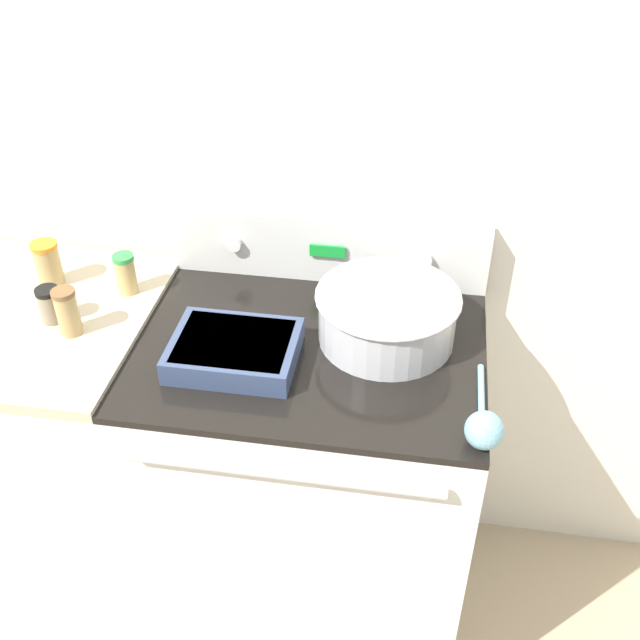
# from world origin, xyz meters

# --- Properties ---
(kitchen_wall) EXTENTS (8.00, 0.05, 2.50)m
(kitchen_wall) POSITION_xyz_m (0.00, 0.66, 1.25)
(kitchen_wall) COLOR silver
(kitchen_wall) RESTS_ON ground_plane
(stove_range) EXTENTS (0.81, 0.66, 0.95)m
(stove_range) POSITION_xyz_m (0.00, 0.31, 0.47)
(stove_range) COLOR silver
(stove_range) RESTS_ON ground_plane
(control_panel) EXTENTS (0.81, 0.07, 0.18)m
(control_panel) POSITION_xyz_m (0.00, 0.60, 1.04)
(control_panel) COLOR silver
(control_panel) RESTS_ON stove_range
(side_counter) EXTENTS (0.64, 0.63, 0.96)m
(side_counter) POSITION_xyz_m (-0.72, 0.31, 0.48)
(side_counter) COLOR silver
(side_counter) RESTS_ON ground_plane
(mixing_bowl) EXTENTS (0.33, 0.33, 0.13)m
(mixing_bowl) POSITION_xyz_m (0.17, 0.36, 1.02)
(mixing_bowl) COLOR silver
(mixing_bowl) RESTS_ON stove_range
(casserole_dish) EXTENTS (0.28, 0.22, 0.06)m
(casserole_dish) POSITION_xyz_m (-0.16, 0.23, 0.98)
(casserole_dish) COLOR #38476B
(casserole_dish) RESTS_ON stove_range
(ladle) EXTENTS (0.08, 0.27, 0.08)m
(ladle) POSITION_xyz_m (0.39, 0.06, 0.98)
(ladle) COLOR #7AB2C6
(ladle) RESTS_ON stove_range
(spice_jar_green_cap) EXTENTS (0.05, 0.05, 0.11)m
(spice_jar_green_cap) POSITION_xyz_m (-0.49, 0.44, 1.01)
(spice_jar_green_cap) COLOR tan
(spice_jar_green_cap) RESTS_ON side_counter
(spice_jar_brown_cap) EXTENTS (0.05, 0.05, 0.12)m
(spice_jar_brown_cap) POSITION_xyz_m (-0.56, 0.25, 1.02)
(spice_jar_brown_cap) COLOR tan
(spice_jar_brown_cap) RESTS_ON side_counter
(spice_jar_black_cap) EXTENTS (0.05, 0.05, 0.09)m
(spice_jar_black_cap) POSITION_xyz_m (-0.62, 0.29, 1.00)
(spice_jar_black_cap) COLOR gray
(spice_jar_black_cap) RESTS_ON side_counter
(spice_jar_orange_cap) EXTENTS (0.07, 0.07, 0.12)m
(spice_jar_orange_cap) POSITION_xyz_m (-0.69, 0.44, 1.02)
(spice_jar_orange_cap) COLOR tan
(spice_jar_orange_cap) RESTS_ON side_counter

